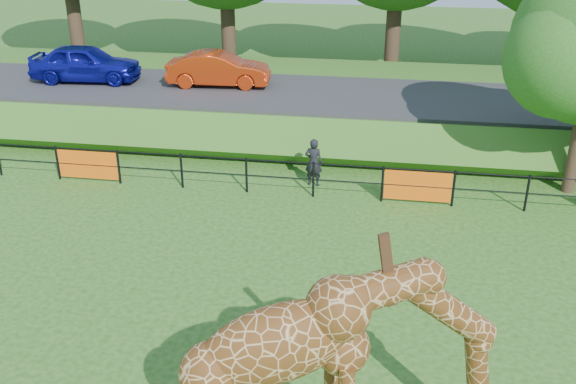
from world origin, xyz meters
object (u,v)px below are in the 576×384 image
(giraffe, at_px, (349,377))
(car_red, at_px, (219,69))
(visitor, at_px, (314,162))
(car_blue, at_px, (86,63))

(giraffe, height_order, car_red, giraffe)
(giraffe, distance_m, visitor, 10.84)
(car_blue, distance_m, car_red, 5.32)
(giraffe, xyz_separation_m, car_blue, (-11.52, 16.02, 0.32))
(giraffe, xyz_separation_m, car_red, (-6.21, 16.20, 0.24))
(car_blue, xyz_separation_m, car_red, (5.31, 0.18, -0.08))
(car_blue, bearing_deg, giraffe, -148.76)
(giraffe, bearing_deg, car_red, 88.31)
(car_blue, bearing_deg, car_red, -92.56)
(car_blue, xyz_separation_m, visitor, (9.69, -5.39, -1.39))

